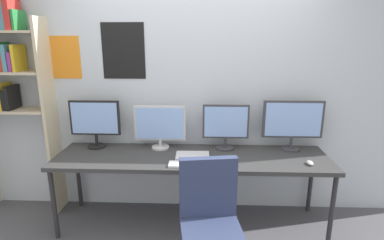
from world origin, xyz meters
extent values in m
cube|color=silver|center=(0.00, 1.02, 1.30)|extent=(5.05, 0.10, 2.60)
cube|color=black|center=(-0.71, 0.97, 1.72)|extent=(0.44, 0.01, 0.56)
cube|color=orange|center=(-1.36, 0.97, 1.66)|extent=(0.40, 0.01, 0.43)
cube|color=#333333|center=(0.00, 0.60, 0.72)|extent=(2.65, 0.68, 0.04)
cylinder|color=#262628|center=(-1.27, 0.31, 0.35)|extent=(0.04, 0.04, 0.70)
cylinder|color=#262628|center=(1.27, 0.31, 0.35)|extent=(0.04, 0.04, 0.70)
cylinder|color=#262628|center=(-1.27, 0.89, 0.35)|extent=(0.04, 0.04, 0.70)
cylinder|color=#262628|center=(1.27, 0.89, 0.35)|extent=(0.04, 0.04, 0.70)
cube|color=beige|center=(-1.47, 0.83, 1.03)|extent=(0.03, 0.28, 2.05)
cube|color=beige|center=(-1.87, 0.83, 1.13)|extent=(0.76, 0.28, 0.02)
cube|color=beige|center=(-1.87, 0.83, 1.52)|extent=(0.76, 0.28, 0.02)
cube|color=beige|center=(-1.87, 0.83, 1.91)|extent=(0.76, 0.28, 0.02)
cube|color=gold|center=(-1.94, 0.84, 1.27)|extent=(0.05, 0.22, 0.27)
cube|color=black|center=(-1.89, 0.84, 1.24)|extent=(0.04, 0.22, 0.20)
cube|color=black|center=(-1.85, 0.83, 1.26)|extent=(0.04, 0.22, 0.24)
cube|color=#287F3D|center=(-1.89, 0.83, 1.67)|extent=(0.04, 0.22, 0.28)
cube|color=red|center=(-1.85, 0.84, 1.64)|extent=(0.03, 0.22, 0.22)
cube|color=teal|center=(-1.81, 0.83, 1.66)|extent=(0.04, 0.22, 0.26)
cube|color=#8C338C|center=(-1.76, 0.84, 1.62)|extent=(0.04, 0.22, 0.19)
cube|color=gold|center=(-1.72, 0.83, 1.66)|extent=(0.03, 0.22, 0.26)
cube|color=#1E4799|center=(-1.82, 0.84, 2.04)|extent=(0.03, 0.22, 0.24)
cube|color=teal|center=(-1.77, 0.83, 2.05)|extent=(0.05, 0.22, 0.25)
cube|color=red|center=(-1.72, 0.82, 2.07)|extent=(0.06, 0.22, 0.30)
cube|color=#287F3D|center=(-1.67, 0.83, 2.01)|extent=(0.03, 0.22, 0.19)
cube|color=navy|center=(0.18, -0.24, 0.47)|extent=(0.50, 0.50, 0.08)
cube|color=navy|center=(0.15, -0.06, 0.75)|extent=(0.45, 0.13, 0.48)
cylinder|color=black|center=(-1.00, 0.81, 0.75)|extent=(0.18, 0.18, 0.02)
cylinder|color=black|center=(-1.00, 0.81, 0.82)|extent=(0.03, 0.03, 0.12)
cube|color=black|center=(-1.00, 0.81, 1.06)|extent=(0.51, 0.03, 0.36)
cube|color=#8CB2F2|center=(-1.00, 0.80, 1.06)|extent=(0.47, 0.01, 0.32)
cylinder|color=silver|center=(-0.33, 0.81, 0.75)|extent=(0.18, 0.18, 0.02)
cylinder|color=silver|center=(-0.33, 0.81, 0.79)|extent=(0.03, 0.03, 0.07)
cube|color=silver|center=(-0.33, 0.81, 1.01)|extent=(0.53, 0.03, 0.36)
cube|color=#8CB2F2|center=(-0.33, 0.80, 1.01)|extent=(0.48, 0.01, 0.33)
cylinder|color=#38383D|center=(0.33, 0.81, 0.75)|extent=(0.18, 0.18, 0.02)
cylinder|color=#38383D|center=(0.33, 0.81, 0.81)|extent=(0.03, 0.03, 0.10)
cube|color=#38383D|center=(0.33, 0.81, 1.03)|extent=(0.47, 0.03, 0.35)
cube|color=#8CB2F2|center=(0.33, 0.80, 1.03)|extent=(0.43, 0.01, 0.31)
cylinder|color=#38383D|center=(1.00, 0.81, 0.75)|extent=(0.18, 0.18, 0.02)
cylinder|color=#38383D|center=(1.00, 0.81, 0.82)|extent=(0.03, 0.03, 0.11)
cube|color=#38383D|center=(1.00, 0.81, 1.06)|extent=(0.60, 0.03, 0.38)
cube|color=#8CB2F2|center=(1.00, 0.80, 1.06)|extent=(0.55, 0.01, 0.34)
cube|color=silver|center=(0.00, 0.37, 0.75)|extent=(0.40, 0.13, 0.02)
ellipsoid|color=silver|center=(1.08, 0.44, 0.76)|extent=(0.06, 0.10, 0.03)
cube|color=silver|center=(0.01, 0.57, 0.75)|extent=(0.32, 0.23, 0.02)
camera|label=1|loc=(0.12, -2.20, 1.86)|focal=28.91mm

